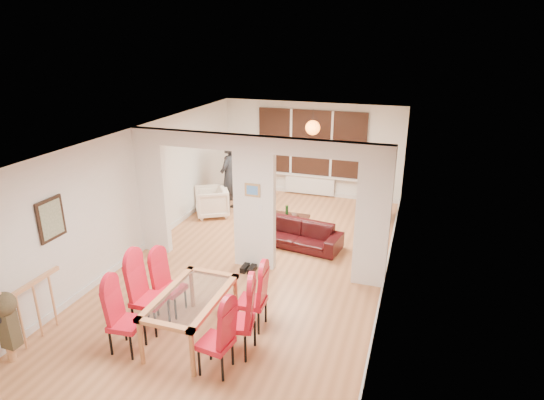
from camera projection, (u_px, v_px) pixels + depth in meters
The scene contains 24 objects.
floor at pixel (255, 265), 8.99m from camera, with size 5.00×9.00×0.01m, color #C37E4E.
room_walls at pixel (254, 204), 8.55m from camera, with size 5.00×9.00×2.60m, color silver, non-canonical shape.
divider_wall at pixel (254, 204), 8.55m from camera, with size 5.00×0.18×2.60m, color white.
bay_window_blinds at pixel (311, 143), 12.44m from camera, with size 3.00×0.08×1.80m, color black.
radiator at pixel (310, 185), 12.81m from camera, with size 1.40×0.08×0.50m, color white.
pendant_light at pixel (313, 128), 11.11m from camera, with size 0.36×0.36×0.36m, color orange.
stair_newel at pixel (34, 307), 6.62m from camera, with size 0.40×1.20×1.10m, color tan, non-canonical shape.
wall_poster at pixel (51, 219), 7.04m from camera, with size 0.04×0.52×0.67m, color gray.
pillar_photo at pixel (252, 190), 8.36m from camera, with size 0.30×0.03×0.25m, color #4C8CD8.
dining_table at pixel (192, 316), 6.72m from camera, with size 0.88×1.57×0.73m, color #BD7646, non-canonical shape.
dining_chair_la at pixel (126, 319), 6.40m from camera, with size 0.42×0.42×1.05m, color red, non-canonical shape.
dining_chair_lb at pixel (149, 295), 6.88m from camera, with size 0.46×0.46×1.16m, color red, non-canonical shape.
dining_chair_lc at pixel (170, 285), 7.29m from camera, with size 0.41×0.41×1.02m, color red, non-canonical shape.
dining_chair_ra at pixel (215, 338), 6.01m from camera, with size 0.41×0.41×1.04m, color red, non-canonical shape.
dining_chair_rb at pixel (237, 317), 6.36m from camera, with size 0.45×0.45×1.13m, color red, non-canonical shape.
dining_chair_rc at pixel (252, 297), 6.94m from camera, with size 0.41×0.41×1.03m, color red, non-canonical shape.
sofa at pixel (299, 235), 9.72m from camera, with size 1.81×0.71×0.53m, color black.
armchair at pixel (212, 202), 11.34m from camera, with size 0.80×0.77×0.73m, color white.
person at pixel (229, 177), 11.52m from camera, with size 0.43×0.66×1.81m, color black.
television at pixel (377, 208), 11.14m from camera, with size 0.14×1.03×0.59m, color black.
coffee_table at pixel (289, 220), 10.91m from camera, with size 0.92×0.46×0.21m, color #371C12, non-canonical shape.
bottle at pixel (287, 210), 10.82m from camera, with size 0.07×0.07×0.28m, color #143F19.
bowl at pixel (294, 216), 10.80m from camera, with size 0.23×0.23×0.06m, color #371C12.
shoes at pixel (248, 269), 8.74m from camera, with size 0.26×0.28×0.11m, color black, non-canonical shape.
Camera 1 is at (2.84, -7.49, 4.29)m, focal length 30.00 mm.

